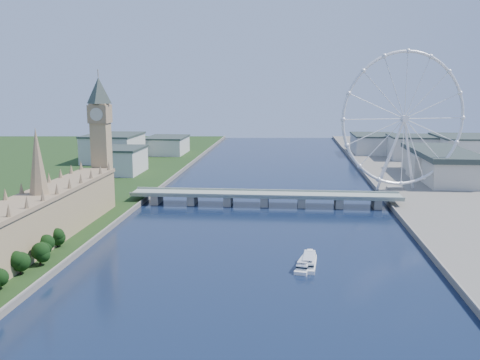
# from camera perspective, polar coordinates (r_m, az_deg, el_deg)

# --- Properties ---
(parliament_range) EXTENTS (24.00, 200.00, 70.00)m
(parliament_range) POSITION_cam_1_polar(r_m,az_deg,el_deg) (341.87, -20.45, -3.84)
(parliament_range) COLOR tan
(parliament_range) RESTS_ON ground
(big_ben) EXTENTS (20.02, 20.02, 110.00)m
(big_ben) POSITION_cam_1_polar(r_m,az_deg,el_deg) (433.33, -14.68, 5.73)
(big_ben) COLOR tan
(big_ben) RESTS_ON ground
(westminster_bridge) EXTENTS (220.00, 22.00, 9.50)m
(westminster_bridge) POSITION_cam_1_polar(r_m,az_deg,el_deg) (438.21, 2.65, -1.83)
(westminster_bridge) COLOR gray
(westminster_bridge) RESTS_ON ground
(london_eye) EXTENTS (113.60, 39.12, 124.30)m
(london_eye) POSITION_cam_1_polar(r_m,az_deg,el_deg) (494.71, 17.12, 6.22)
(london_eye) COLOR silver
(london_eye) RESTS_ON ground
(county_hall) EXTENTS (54.00, 144.00, 35.00)m
(county_hall) POSITION_cam_1_polar(r_m,az_deg,el_deg) (587.72, 20.57, -0.07)
(county_hall) COLOR beige
(county_hall) RESTS_ON ground
(city_skyline) EXTENTS (505.00, 280.00, 32.00)m
(city_skyline) POSITION_cam_1_polar(r_m,az_deg,el_deg) (693.38, 6.91, 3.37)
(city_skyline) COLOR beige
(city_skyline) RESTS_ON ground
(tour_boat_near) EXTENTS (10.60, 31.19, 6.77)m
(tour_boat_near) POSITION_cam_1_polar(r_m,az_deg,el_deg) (296.24, 7.35, -9.10)
(tour_boat_near) COLOR white
(tour_boat_near) RESTS_ON ground
(tour_boat_far) EXTENTS (13.63, 28.82, 6.15)m
(tour_boat_far) POSITION_cam_1_polar(r_m,az_deg,el_deg) (293.13, 6.97, -9.31)
(tour_boat_far) COLOR white
(tour_boat_far) RESTS_ON ground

